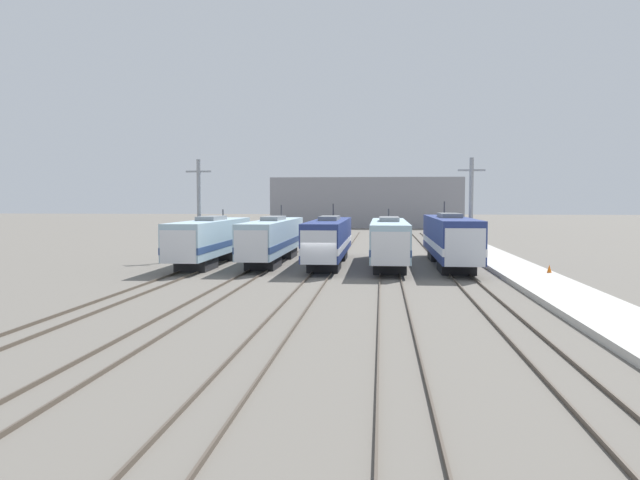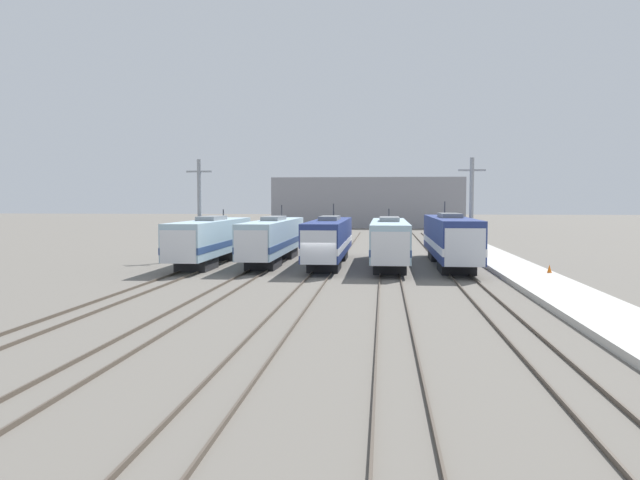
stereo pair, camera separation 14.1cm
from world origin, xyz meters
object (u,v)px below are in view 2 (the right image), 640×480
Objects in this scene: locomotive_far_left at (210,240)px; locomotive_center_left at (273,239)px; catenary_tower_left at (199,208)px; catenary_tower_right at (471,208)px; locomotive_far_right at (450,239)px; locomotive_center_right at (389,241)px; locomotive_center at (329,240)px; traffic_cone at (549,269)px.

locomotive_center_left is at bearing 21.40° from locomotive_far_left.
catenary_tower_left is 24.45m from catenary_tower_right.
catenary_tower_left reaches higher than locomotive_far_right.
locomotive_center_right reaches higher than locomotive_far_left.
locomotive_center is at bearing -164.00° from catenary_tower_right.
locomotive_center is 12.97m from catenary_tower_right.
traffic_cone is (4.01, -10.56, -4.11)m from catenary_tower_right.
catenary_tower_right is at bearing 58.25° from locomotive_far_right.
catenary_tower_left and catenary_tower_right have the same top height.
locomotive_far_left is 15.07m from locomotive_center_right.
locomotive_center is 2.05× the size of catenary_tower_right.
locomotive_far_left is 0.92× the size of locomotive_center_left.
locomotive_far_right is at bearing -8.92° from catenary_tower_left.
locomotive_center is at bearing -13.18° from locomotive_center_left.
locomotive_far_right is 2.18× the size of catenary_tower_left.
catenary_tower_right reaches higher than locomotive_far_right.
catenary_tower_right reaches higher than traffic_cone.
locomotive_center_right is 2.00× the size of catenary_tower_left.
traffic_cone is at bearing -20.35° from catenary_tower_left.
locomotive_far_right reaches higher than locomotive_center_left.
locomotive_center_left is 22.84m from traffic_cone.
locomotive_far_left is at bearing -158.60° from locomotive_center_left.
locomotive_center reaches higher than traffic_cone.
locomotive_center_right is 5.07m from locomotive_far_right.
catenary_tower_right is at bearing 7.68° from locomotive_center_left.
locomotive_center_left is 5.16m from locomotive_center.
traffic_cone is at bearing -13.41° from locomotive_far_left.
catenary_tower_right reaches higher than locomotive_far_left.
locomotive_center_left is 1.05× the size of locomotive_center_right.
catenary_tower_left is (-7.22, 2.32, 2.65)m from locomotive_center_left.
locomotive_far_left is 0.97× the size of locomotive_center_right.
catenary_tower_right is 12.02m from traffic_cone.
catenary_tower_left reaches higher than locomotive_center_left.
catenary_tower_left is at bearing 159.65° from traffic_cone.
locomotive_far_left is at bearing 166.59° from traffic_cone.
locomotive_far_left is 22.83m from catenary_tower_right.
locomotive_center_right is at bearing -7.63° from locomotive_center.
traffic_cone is at bearing -29.68° from locomotive_center_right.
traffic_cone is at bearing -69.19° from catenary_tower_right.
catenary_tower_right is at bearing 0.00° from catenary_tower_left.
locomotive_far_left is at bearing -175.49° from locomotive_center.
catenary_tower_right is at bearing 30.14° from locomotive_center_right.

